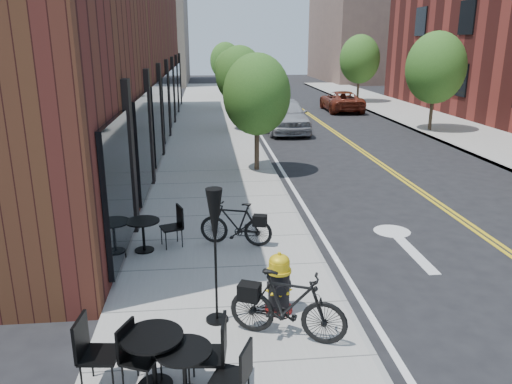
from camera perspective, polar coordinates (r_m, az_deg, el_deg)
name	(u,v)px	position (r m, az deg, el deg)	size (l,w,h in m)	color
ground	(347,307)	(8.68, 10.38, -12.81)	(120.00, 120.00, 0.00)	black
sidewalk_near	(215,165)	(17.72, -4.76, 3.10)	(4.00, 70.00, 0.12)	#9E9B93
building_near	(98,61)	(21.65, -17.59, 14.09)	(5.00, 28.00, 7.00)	#4E1D19
bg_building_left	(148,34)	(55.52, -12.24, 17.24)	(8.00, 14.00, 10.00)	#726656
bg_building_right	(367,25)	(60.09, 12.58, 18.12)	(10.00, 16.00, 12.00)	brown
tree_near_a	(257,95)	(16.39, 0.09, 11.07)	(2.20, 2.20, 3.81)	#382B1E
tree_near_b	(240,75)	(24.32, -1.88, 13.20)	(2.30, 2.30, 3.98)	#382B1E
tree_near_c	(231,70)	(32.31, -2.88, 13.76)	(2.10, 2.10, 3.67)	#382B1E
tree_near_d	(226,61)	(40.28, -3.50, 14.72)	(2.40, 2.40, 4.11)	#382B1E
tree_far_b	(436,68)	(25.66, 19.84, 13.20)	(2.80, 2.80, 4.62)	#382B1E
tree_far_c	(360,59)	(36.87, 11.77, 14.64)	(2.80, 2.80, 4.62)	#382B1E
fire_hydrant	(279,284)	(7.98, 2.64, -10.42)	(0.44, 0.44, 1.01)	maroon
bicycle_left	(236,224)	(10.48, -2.33, -3.64)	(0.44, 1.56, 0.94)	black
bicycle_right	(288,305)	(7.30, 3.64, -12.82)	(0.49, 1.74, 1.04)	black
bistro_set_a	(153,353)	(6.53, -11.66, -17.61)	(1.79, 0.84, 0.95)	black
bistro_set_b	(184,366)	(6.35, -8.19, -19.07)	(1.59, 0.98, 0.85)	black
bistro_set_c	(143,231)	(10.43, -12.77, -4.37)	(1.62, 0.93, 0.86)	black
patio_umbrella	(215,228)	(7.31, -4.73, -4.13)	(0.34, 0.34, 2.12)	black
parked_car_a	(285,115)	(24.61, 3.37, 8.79)	(1.94, 4.82, 1.64)	#A2A4AA
parked_car_b	(270,102)	(30.58, 1.56, 10.20)	(1.53, 4.39, 1.45)	black
parked_car_c	(260,95)	(34.30, 0.49, 11.07)	(2.26, 5.56, 1.61)	#B0B0B5
parked_car_far	(341,101)	(32.52, 9.72, 10.21)	(2.10, 4.56, 1.27)	maroon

